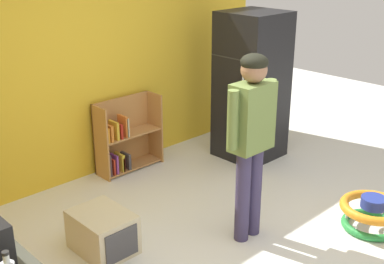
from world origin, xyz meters
The scene contains 7 objects.
ground_plane centered at (0.00, 0.00, 0.00)m, with size 12.00×12.00×0.00m, color silver.
back_wall centered at (0.00, 2.33, 1.35)m, with size 5.20×0.06×2.70m, color gold.
refrigerator centered at (1.71, 1.41, 0.89)m, with size 0.73×0.68×1.78m.
bookshelf centered at (0.31, 2.14, 0.37)m, with size 0.80×0.28×0.85m.
standing_person centered at (0.24, 0.20, 1.03)m, with size 0.57×0.23×1.69m.
baby_walker centered at (1.18, -0.52, 0.16)m, with size 0.60×0.60×0.32m.
pet_carrier centered at (-0.83, 0.91, 0.18)m, with size 0.42×0.55×0.36m.
Camera 1 is at (-2.88, -2.31, 2.52)m, focal length 47.06 mm.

